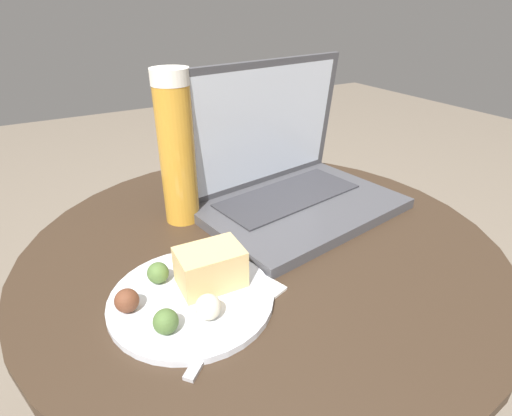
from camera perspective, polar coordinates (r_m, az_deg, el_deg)
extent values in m
cylinder|color=black|center=(0.79, 0.75, -20.12)|extent=(0.07, 0.07, 0.47)
cylinder|color=#38281C|center=(0.63, 0.89, -5.23)|extent=(0.73, 0.73, 0.02)
cube|color=white|center=(0.52, -5.49, -12.79)|extent=(0.17, 0.15, 0.00)
cube|color=#47474C|center=(0.71, 6.51, 0.08)|extent=(0.37, 0.28, 0.02)
cube|color=#333338|center=(0.73, 4.65, 1.80)|extent=(0.28, 0.15, 0.00)
cube|color=#47474C|center=(0.73, 1.21, 11.65)|extent=(0.34, 0.08, 0.23)
cube|color=silver|center=(0.73, 1.37, 11.58)|extent=(0.31, 0.07, 0.21)
cylinder|color=gold|center=(0.65, -11.15, 7.15)|extent=(0.06, 0.06, 0.22)
cylinder|color=white|center=(0.62, -12.23, 17.91)|extent=(0.06, 0.06, 0.02)
cylinder|color=silver|center=(0.52, -9.17, -12.61)|extent=(0.20, 0.20, 0.01)
cube|color=#DBB775|center=(0.51, -6.53, -8.38)|extent=(0.08, 0.06, 0.05)
sphere|color=brown|center=(0.50, -17.98, -12.46)|extent=(0.03, 0.03, 0.03)
sphere|color=beige|center=(0.47, -6.85, -13.86)|extent=(0.03, 0.03, 0.03)
sphere|color=#4C6B33|center=(0.54, -13.83, -8.99)|extent=(0.03, 0.03, 0.03)
sphere|color=#4C6B33|center=(0.46, -12.77, -15.53)|extent=(0.03, 0.03, 0.03)
cube|color=#B2B2B7|center=(0.47, -6.09, -17.81)|extent=(0.10, 0.09, 0.00)
cube|color=#B2B2B7|center=(0.53, -2.08, -11.51)|extent=(0.06, 0.05, 0.00)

